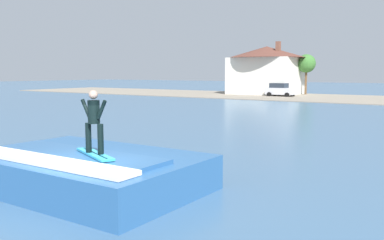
{
  "coord_description": "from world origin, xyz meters",
  "views": [
    {
      "loc": [
        8.25,
        -7.29,
        3.38
      ],
      "look_at": [
        -1.07,
        6.6,
        1.48
      ],
      "focal_mm": 39.82,
      "sensor_mm": 36.0,
      "label": 1
    }
  ],
  "objects_px": {
    "surfer": "(94,118)",
    "house_with_chimney": "(266,68)",
    "surfboard": "(95,154)",
    "wave_crest": "(85,171)",
    "tree_tall_bare": "(306,64)",
    "car_near_shore": "(280,90)"
  },
  "relations": [
    {
      "from": "surfboard",
      "to": "surfer",
      "type": "xyz_separation_m",
      "value": [
        0.04,
        -0.03,
        0.98
      ]
    },
    {
      "from": "car_near_shore",
      "to": "tree_tall_bare",
      "type": "bearing_deg",
      "value": 76.91
    },
    {
      "from": "surfboard",
      "to": "house_with_chimney",
      "type": "xyz_separation_m",
      "value": [
        -17.72,
        51.09,
        2.78
      ]
    },
    {
      "from": "house_with_chimney",
      "to": "tree_tall_bare",
      "type": "relative_size",
      "value": 1.95
    },
    {
      "from": "surfer",
      "to": "tree_tall_bare",
      "type": "bearing_deg",
      "value": 103.09
    },
    {
      "from": "surfer",
      "to": "house_with_chimney",
      "type": "distance_m",
      "value": 54.15
    },
    {
      "from": "car_near_shore",
      "to": "surfboard",
      "type": "bearing_deg",
      "value": -73.7
    },
    {
      "from": "surfboard",
      "to": "surfer",
      "type": "bearing_deg",
      "value": -38.56
    },
    {
      "from": "car_near_shore",
      "to": "tree_tall_bare",
      "type": "relative_size",
      "value": 0.66
    },
    {
      "from": "wave_crest",
      "to": "house_with_chimney",
      "type": "relative_size",
      "value": 0.58
    },
    {
      "from": "surfer",
      "to": "house_with_chimney",
      "type": "xyz_separation_m",
      "value": [
        -17.76,
        51.12,
        1.8
      ]
    },
    {
      "from": "surfboard",
      "to": "car_near_shore",
      "type": "height_order",
      "value": "car_near_shore"
    },
    {
      "from": "surfboard",
      "to": "car_near_shore",
      "type": "xyz_separation_m",
      "value": [
        -13.65,
        46.69,
        -0.21
      ]
    },
    {
      "from": "tree_tall_bare",
      "to": "car_near_shore",
      "type": "bearing_deg",
      "value": -103.09
    },
    {
      "from": "car_near_shore",
      "to": "surfer",
      "type": "bearing_deg",
      "value": -73.67
    },
    {
      "from": "surfboard",
      "to": "surfer",
      "type": "relative_size",
      "value": 1.18
    },
    {
      "from": "wave_crest",
      "to": "car_near_shore",
      "type": "distance_m",
      "value": 48.12
    },
    {
      "from": "tree_tall_bare",
      "to": "house_with_chimney",
      "type": "bearing_deg",
      "value": -162.99
    },
    {
      "from": "surfboard",
      "to": "wave_crest",
      "type": "bearing_deg",
      "value": 156.27
    },
    {
      "from": "tree_tall_bare",
      "to": "surfboard",
      "type": "bearing_deg",
      "value": -76.94
    },
    {
      "from": "surfer",
      "to": "car_near_shore",
      "type": "relative_size",
      "value": 0.44
    },
    {
      "from": "surfboard",
      "to": "tree_tall_bare",
      "type": "height_order",
      "value": "tree_tall_bare"
    }
  ]
}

